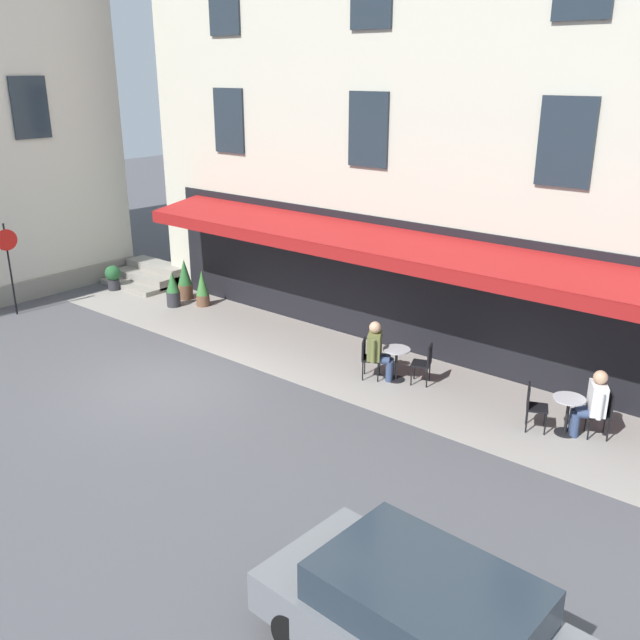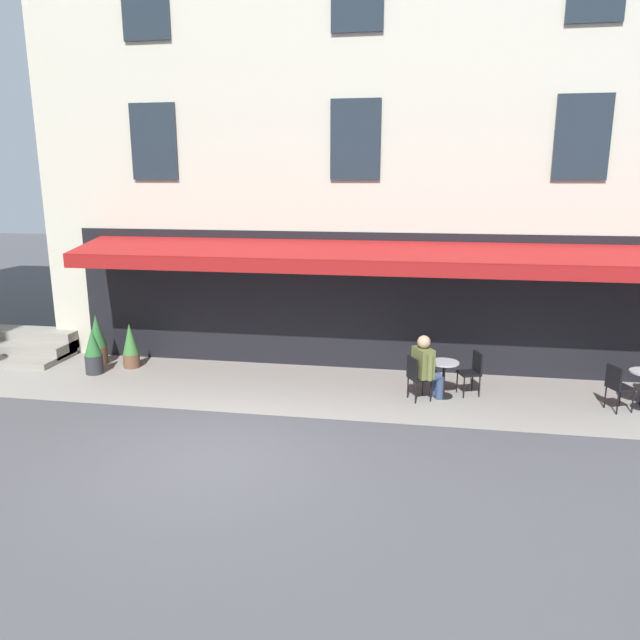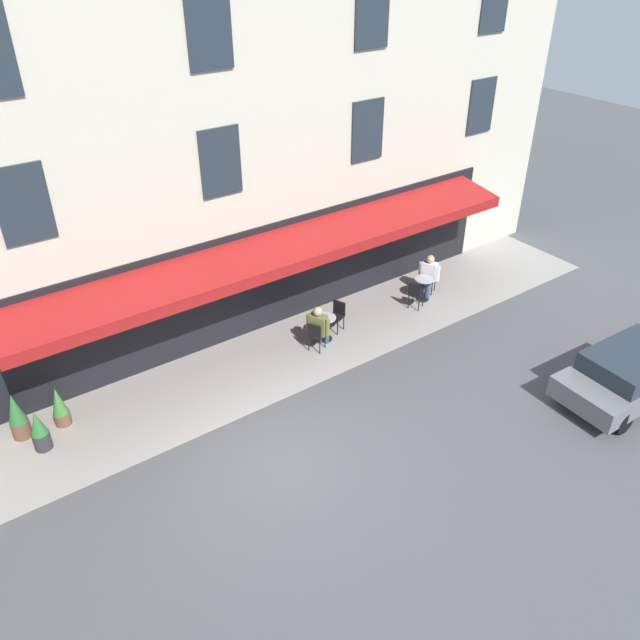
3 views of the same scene
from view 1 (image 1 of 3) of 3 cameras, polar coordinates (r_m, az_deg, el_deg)
name	(u,v)px [view 1 (image 1 of 3)]	position (r m, az deg, el deg)	size (l,w,h in m)	color
ground_plane	(169,384)	(15.70, -12.27, -5.16)	(70.00, 70.00, 0.00)	#4C4C51
sidewalk_cafe_terrace	(379,374)	(15.90, 4.87, -4.40)	(20.50, 3.20, 0.01)	gray
cafe_building_facade	(554,28)	(19.57, 18.59, 21.75)	(20.00, 10.70, 15.00)	beige
back_alley_steps	(150,275)	(23.19, -13.73, 3.57)	(2.40, 1.75, 0.60)	gray
cafe_table_near_entrance	(396,360)	(15.44, 6.28, -3.25)	(0.60, 0.60, 0.75)	black
cafe_chair_black_under_awning	(368,355)	(15.47, 3.95, -2.89)	(0.54, 0.54, 0.91)	black
cafe_chair_black_back_row	(425,361)	(15.31, 8.59, -3.33)	(0.52, 0.52, 0.91)	black
cafe_table_mid_terrace	(568,410)	(13.95, 19.64, -6.98)	(0.60, 0.60, 0.75)	black
cafe_chair_black_corner_left	(533,403)	(13.88, 17.06, -6.55)	(0.53, 0.53, 0.91)	black
cafe_chair_black_facing_street	(604,411)	(14.05, 22.22, -6.88)	(0.54, 0.54, 0.91)	black
seated_patron_in_olive	(378,349)	(15.38, 4.77, -2.37)	(0.67, 0.64, 1.35)	navy
seated_companion_in_white	(593,402)	(13.93, 21.44, -6.24)	(0.67, 0.64, 1.34)	navy
no_parking_sign	(8,253)	(20.94, -24.20, 5.06)	(0.13, 0.58, 2.60)	black
potted_plant_entrance_right	(202,289)	(20.50, -9.62, 2.55)	(0.39, 0.39, 1.06)	brown
potted_plant_by_steps	(113,276)	(22.67, -16.60, 3.45)	(0.48, 0.48, 0.78)	#2D2D33
potted_plant_entrance_left	(173,289)	(20.61, -11.96, 2.46)	(0.40, 0.40, 1.05)	#2D2D33
potted_plant_under_sign	(185,280)	(21.22, -11.01, 3.27)	(0.43, 0.43, 1.22)	brown
parked_car_grey	(436,629)	(8.48, 9.49, -23.67)	(4.38, 2.00, 1.33)	slate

